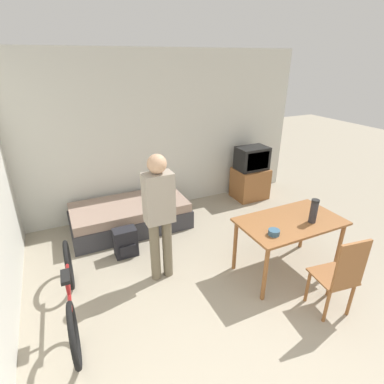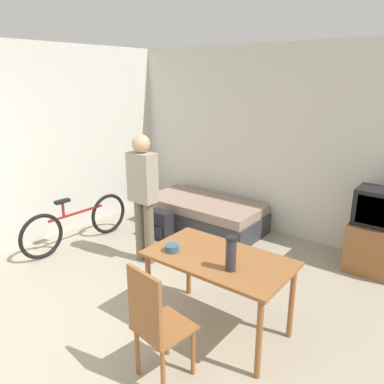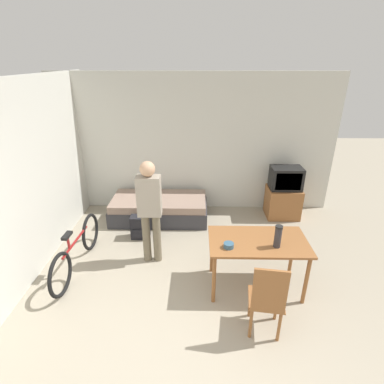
% 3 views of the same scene
% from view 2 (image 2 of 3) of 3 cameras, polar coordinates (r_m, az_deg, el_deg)
% --- Properties ---
extents(ground_plane, '(20.00, 20.00, 0.00)m').
position_cam_2_polar(ground_plane, '(3.52, -24.16, -24.54)').
color(ground_plane, '#9E937F').
extents(wall_back, '(5.50, 0.06, 2.70)m').
position_cam_2_polar(wall_back, '(5.62, 10.91, 7.64)').
color(wall_back, silver).
rests_on(wall_back, ground_plane).
extents(wall_left, '(0.06, 4.86, 2.70)m').
position_cam_2_polar(wall_left, '(5.70, -20.16, 7.02)').
color(wall_left, silver).
rests_on(wall_left, ground_plane).
extents(daybed, '(1.84, 0.90, 0.44)m').
position_cam_2_polar(daybed, '(5.79, 1.75, -3.41)').
color(daybed, '#333338').
rests_on(daybed, ground_plane).
extents(tv, '(0.63, 0.51, 1.02)m').
position_cam_2_polar(tv, '(4.95, 26.52, -5.85)').
color(tv, brown).
rests_on(tv, ground_plane).
extents(dining_table, '(1.27, 0.73, 0.74)m').
position_cam_2_polar(dining_table, '(3.39, 4.09, -11.21)').
color(dining_table, brown).
rests_on(dining_table, ground_plane).
extents(wooden_chair, '(0.44, 0.44, 0.98)m').
position_cam_2_polar(wooden_chair, '(2.93, -5.72, -19.05)').
color(wooden_chair, brown).
rests_on(wooden_chair, ground_plane).
extents(bicycle, '(0.12, 1.67, 0.71)m').
position_cam_2_polar(bicycle, '(5.42, -17.09, -4.61)').
color(bicycle, black).
rests_on(bicycle, ground_plane).
extents(person_standing, '(0.34, 0.22, 1.62)m').
position_cam_2_polar(person_standing, '(4.56, -7.50, 0.25)').
color(person_standing, '#6B604C').
rests_on(person_standing, ground_plane).
extents(thermos_flask, '(0.09, 0.09, 0.30)m').
position_cam_2_polar(thermos_flask, '(3.07, 5.96, -9.11)').
color(thermos_flask, '#2D2D33').
rests_on(thermos_flask, dining_table).
extents(mate_bowl, '(0.13, 0.13, 0.06)m').
position_cam_2_polar(mate_bowl, '(3.43, -3.08, -8.54)').
color(mate_bowl, '#335670').
rests_on(mate_bowl, dining_table).
extents(backpack, '(0.31, 0.23, 0.42)m').
position_cam_2_polar(backpack, '(5.43, -4.77, -5.02)').
color(backpack, black).
rests_on(backpack, ground_plane).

